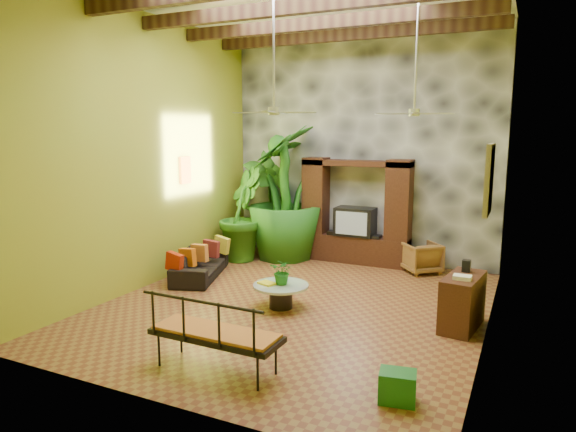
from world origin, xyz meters
The scene contains 22 objects.
ground centered at (0.00, 0.00, 0.00)m, with size 7.00×7.00×0.00m, color brown.
back_wall centered at (0.00, 3.50, 2.50)m, with size 6.00×0.02×5.00m, color #9E9724.
left_wall centered at (-3.00, 0.00, 2.50)m, with size 0.02×7.00×5.00m, color #9E9724.
right_wall centered at (3.00, 0.00, 2.50)m, with size 0.02×7.00×5.00m, color #9E9724.
stone_accent_wall centered at (0.00, 3.44, 2.50)m, with size 5.98×0.10×4.98m, color #313237.
ceiling_beams centered at (0.00, 0.00, 4.78)m, with size 5.95×5.36×0.22m.
entertainment_center centered at (0.00, 3.14, 0.97)m, with size 2.40×0.55×2.30m.
ceiling_fan_front centered at (-0.20, -0.40, 3.40)m, with size 1.28×1.28×1.86m.
ceiling_fan_back centered at (1.60, 1.20, 3.40)m, with size 1.28×1.28×1.86m.
wall_art_mask centered at (-2.96, 1.00, 2.10)m, with size 0.06×0.32×0.55m, color gold.
wall_art_painting centered at (2.96, -0.60, 2.30)m, with size 0.06×0.70×0.90m, color navy.
sofa centered at (-2.41, 0.66, 0.27)m, with size 1.85×0.72×0.54m, color black.
wicker_armchair centered at (1.51, 2.91, 0.31)m, with size 0.67×0.69×0.63m, color olive.
tall_plant_a centered at (-2.10, 3.15, 1.23)m, with size 1.29×0.87×2.45m, color #296219.
tall_plant_b centered at (-2.40, 2.25, 1.05)m, with size 1.15×0.93×2.10m, color #28661B.
tall_plant_c centered at (-1.56, 2.77, 1.51)m, with size 1.69×1.69×3.01m, color #22641A.
coffee_table centered at (-0.16, -0.25, 0.26)m, with size 0.92×0.92×0.40m.
centerpiece_plant centered at (-0.14, -0.22, 0.62)m, with size 0.39×0.34×0.43m, color #1C641A.
yellow_tray centered at (-0.38, -0.33, 0.41)m, with size 0.28×0.20×0.03m, color #FFF11B.
iron_bench centered at (0.11, -2.66, 0.53)m, with size 1.67×0.61×0.57m.
side_console centered at (2.65, 0.14, 0.40)m, with size 0.45×1.00×0.80m, color #371D11.
green_bin centered at (2.29, -2.37, 0.17)m, with size 0.39×0.29×0.34m, color #217B24.
Camera 1 is at (3.45, -7.55, 2.93)m, focal length 32.00 mm.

